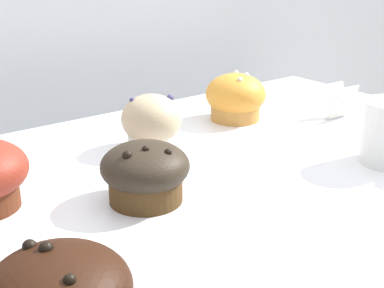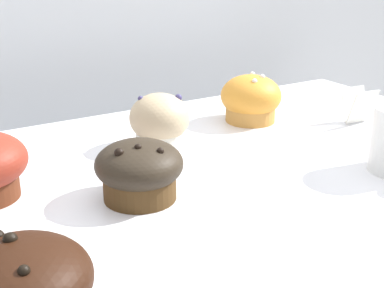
% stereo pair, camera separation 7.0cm
% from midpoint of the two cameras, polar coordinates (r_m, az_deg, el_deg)
% --- Properties ---
extents(wall_back, '(3.20, 0.10, 1.80)m').
position_cam_midpoint_polar(wall_back, '(1.26, -16.77, 4.99)').
color(wall_back, silver).
rests_on(wall_back, ground).
extents(muffin_front_center, '(0.09, 0.09, 0.08)m').
position_cam_midpoint_polar(muffin_front_center, '(0.81, -6.81, 2.20)').
color(muffin_front_center, silver).
rests_on(muffin_front_center, display_counter).
extents(muffin_front_left, '(0.11, 0.11, 0.08)m').
position_cam_midpoint_polar(muffin_front_left, '(0.94, 2.53, 4.90)').
color(muffin_front_left, '#C3843A').
rests_on(muffin_front_left, display_counter).
extents(muffin_front_right, '(0.11, 0.11, 0.08)m').
position_cam_midpoint_polar(muffin_front_right, '(0.64, -8.16, -3.06)').
color(muffin_front_right, '#452E15').
rests_on(muffin_front_right, display_counter).
extents(price_card, '(0.05, 0.04, 0.06)m').
position_cam_midpoint_polar(price_card, '(0.97, 13.47, 4.48)').
color(price_card, white).
rests_on(price_card, display_counter).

